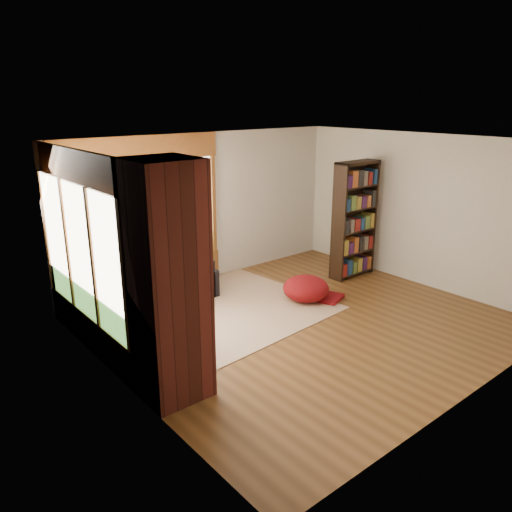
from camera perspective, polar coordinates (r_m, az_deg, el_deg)
floor at (r=7.41m, az=5.47°, el=-7.61°), size 5.50×5.50×0.00m
ceiling at (r=6.73m, az=6.13°, el=12.86°), size 5.50×5.50×0.00m
wall_back at (r=8.84m, az=-5.81°, el=5.48°), size 5.50×0.04×2.60m
wall_front at (r=5.58m, az=24.29°, el=-3.36°), size 5.50×0.04×2.60m
wall_left at (r=5.44m, az=-15.14°, el=-2.88°), size 0.04×5.00×2.60m
wall_right at (r=9.07m, az=18.20°, el=4.99°), size 0.04×5.00×2.60m
windows_back at (r=8.21m, az=-12.68°, el=4.55°), size 2.82×0.10×1.90m
windows_left at (r=6.50m, az=-19.41°, el=0.54°), size 0.10×2.62×1.90m
roller_blind at (r=7.18m, az=-21.88°, el=5.13°), size 0.03×0.72×0.90m
brick_chimney at (r=5.29m, az=-10.11°, el=-3.12°), size 0.70×0.70×2.60m
sectional_sofa at (r=7.55m, az=-14.53°, el=-5.11°), size 2.20×2.20×0.80m
area_rug at (r=7.67m, az=-4.78°, el=-6.62°), size 3.57×2.84×0.01m
bookshelf at (r=9.15m, az=11.20°, el=4.06°), size 0.90×0.30×2.10m
pouf at (r=8.12m, az=5.73°, el=-3.63°), size 0.92×0.92×0.40m
dog_tan at (r=7.38m, az=-13.07°, el=-1.62°), size 0.94×0.93×0.47m
dog_brindle at (r=6.87m, az=-13.01°, el=-3.13°), size 0.85×0.94×0.46m
throw_pillows at (r=7.54m, az=-15.01°, el=-1.58°), size 1.98×1.68×0.45m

